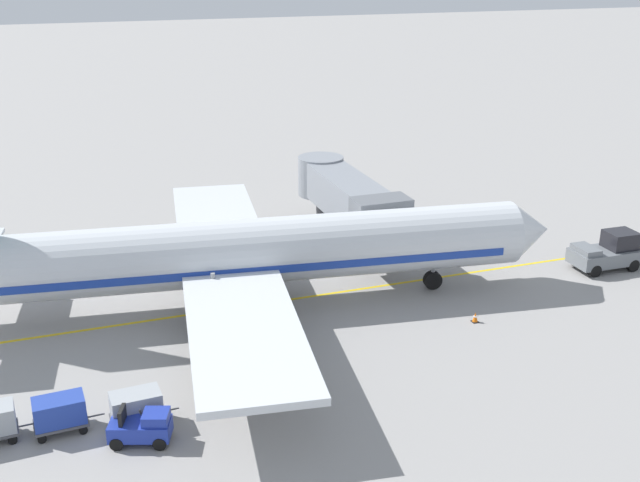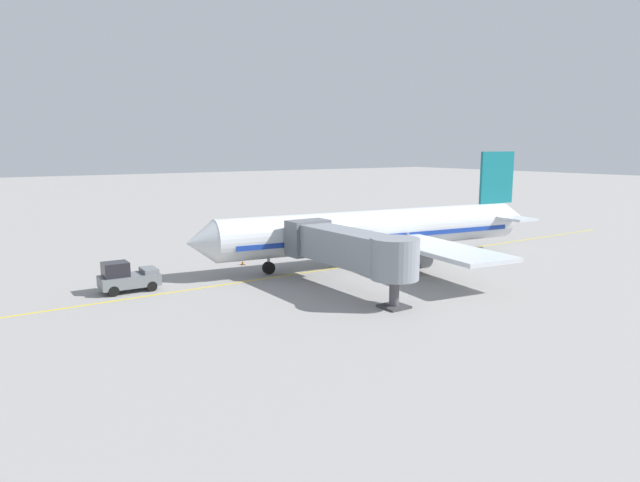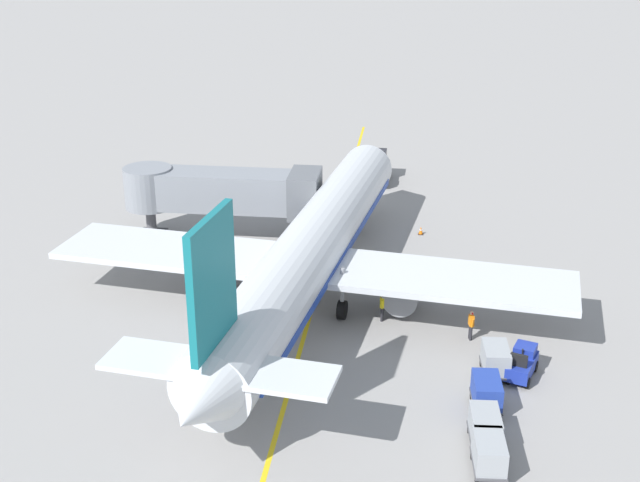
# 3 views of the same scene
# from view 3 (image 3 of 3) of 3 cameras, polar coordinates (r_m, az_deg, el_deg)

# --- Properties ---
(ground_plane) EXTENTS (400.00, 400.00, 0.00)m
(ground_plane) POSITION_cam_3_polar(r_m,az_deg,el_deg) (50.55, -0.20, -3.41)
(ground_plane) COLOR gray
(gate_lead_in_line) EXTENTS (0.24, 80.00, 0.01)m
(gate_lead_in_line) POSITION_cam_3_polar(r_m,az_deg,el_deg) (50.54, -0.20, -3.40)
(gate_lead_in_line) COLOR gold
(gate_lead_in_line) RESTS_ON ground
(parked_airliner) EXTENTS (30.43, 37.31, 10.63)m
(parked_airliner) POSITION_cam_3_polar(r_m,az_deg,el_deg) (47.94, -0.65, -0.70)
(parked_airliner) COLOR silver
(parked_airliner) RESTS_ON ground
(jet_bridge) EXTENTS (13.65, 3.50, 4.98)m
(jet_bridge) POSITION_cam_3_polar(r_m,az_deg,el_deg) (57.67, -6.72, 3.44)
(jet_bridge) COLOR gray
(jet_bridge) RESTS_ON ground
(pushback_tractor) EXTENTS (2.31, 4.45, 2.40)m
(pushback_tractor) POSITION_cam_3_polar(r_m,az_deg,el_deg) (70.36, 3.81, 4.99)
(pushback_tractor) COLOR slate
(pushback_tractor) RESTS_ON ground
(baggage_tug_lead) EXTENTS (1.97, 2.76, 1.62)m
(baggage_tug_lead) POSITION_cam_3_polar(r_m,az_deg,el_deg) (42.70, 13.63, -8.15)
(baggage_tug_lead) COLOR #1E339E
(baggage_tug_lead) RESTS_ON ground
(baggage_cart_front) EXTENTS (1.42, 2.93, 1.58)m
(baggage_cart_front) POSITION_cam_3_polar(r_m,az_deg,el_deg) (42.37, 11.93, -7.87)
(baggage_cart_front) COLOR #4C4C51
(baggage_cart_front) RESTS_ON ground
(baggage_cart_second_in_train) EXTENTS (1.42, 2.93, 1.58)m
(baggage_cart_second_in_train) POSITION_cam_3_polar(r_m,az_deg,el_deg) (39.67, 11.34, -10.06)
(baggage_cart_second_in_train) COLOR #4C4C51
(baggage_cart_second_in_train) RESTS_ON ground
(baggage_cart_third_in_train) EXTENTS (1.42, 2.93, 1.58)m
(baggage_cart_third_in_train) POSITION_cam_3_polar(r_m,az_deg,el_deg) (37.32, 11.24, -12.32)
(baggage_cart_third_in_train) COLOR #4C4C51
(baggage_cart_third_in_train) RESTS_ON ground
(baggage_cart_tail_end) EXTENTS (1.42, 2.93, 1.58)m
(baggage_cart_tail_end) POSITION_cam_3_polar(r_m,az_deg,el_deg) (35.78, 11.52, -14.03)
(baggage_cart_tail_end) COLOR #4C4C51
(baggage_cart_tail_end) RESTS_ON ground
(ground_crew_wing_walker) EXTENTS (0.26, 0.73, 1.69)m
(ground_crew_wing_walker) POSITION_cam_3_polar(r_m,az_deg,el_deg) (46.76, 4.29, -4.40)
(ground_crew_wing_walker) COLOR #232328
(ground_crew_wing_walker) RESTS_ON ground
(ground_crew_loader) EXTENTS (0.32, 0.72, 1.69)m
(ground_crew_loader) POSITION_cam_3_polar(r_m,az_deg,el_deg) (45.41, 10.31, -5.58)
(ground_crew_loader) COLOR #232328
(ground_crew_loader) RESTS_ON ground
(safety_cone_nose_left) EXTENTS (0.36, 0.36, 0.59)m
(safety_cone_nose_left) POSITION_cam_3_polar(r_m,az_deg,el_deg) (59.33, 6.92, 0.72)
(safety_cone_nose_left) COLOR black
(safety_cone_nose_left) RESTS_ON ground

